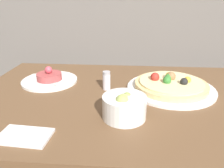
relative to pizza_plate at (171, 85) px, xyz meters
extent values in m
cube|color=brown|center=(-0.13, -0.06, -0.04)|extent=(1.21, 0.73, 0.03)
cylinder|color=brown|center=(-0.68, 0.24, -0.43)|extent=(0.06, 0.06, 0.76)
cylinder|color=white|center=(0.00, 0.00, -0.01)|extent=(0.33, 0.33, 0.01)
cylinder|color=#E5C17F|center=(0.00, 0.00, 0.00)|extent=(0.27, 0.27, 0.02)
cylinder|color=beige|center=(0.00, 0.00, 0.01)|extent=(0.24, 0.24, 0.01)
sphere|color=black|center=(0.04, -0.02, 0.03)|extent=(0.03, 0.03, 0.03)
sphere|color=#387F33|center=(-0.02, -0.02, 0.03)|extent=(0.03, 0.03, 0.03)
sphere|color=#387F33|center=(-0.01, 0.02, 0.03)|extent=(0.03, 0.03, 0.03)
sphere|color=gold|center=(0.00, 0.03, 0.03)|extent=(0.03, 0.03, 0.03)
sphere|color=#997047|center=(0.00, 0.02, 0.03)|extent=(0.04, 0.04, 0.04)
sphere|color=gold|center=(0.06, 0.00, 0.03)|extent=(0.03, 0.03, 0.03)
sphere|color=#B22D23|center=(-0.06, 0.01, 0.03)|extent=(0.03, 0.03, 0.03)
cylinder|color=white|center=(-0.49, 0.04, -0.01)|extent=(0.23, 0.23, 0.01)
cylinder|color=#A84747|center=(-0.49, 0.04, 0.01)|extent=(0.10, 0.10, 0.03)
sphere|color=#DB4C5B|center=(-0.49, 0.04, 0.04)|extent=(0.03, 0.03, 0.03)
cube|color=white|center=(-0.41, 0.04, 0.00)|extent=(0.04, 0.02, 0.01)
cube|color=white|center=(-0.44, 0.11, 0.00)|extent=(0.04, 0.04, 0.01)
cube|color=white|center=(-0.51, 0.12, 0.00)|extent=(0.02, 0.04, 0.01)
cube|color=white|center=(-0.57, 0.08, 0.00)|extent=(0.04, 0.03, 0.01)
cube|color=white|center=(-0.57, 0.01, 0.00)|extent=(0.04, 0.03, 0.01)
cube|color=white|center=(-0.51, -0.04, 0.00)|extent=(0.02, 0.04, 0.01)
cube|color=white|center=(-0.44, -0.02, 0.00)|extent=(0.04, 0.04, 0.01)
cylinder|color=white|center=(-0.17, -0.22, 0.02)|extent=(0.13, 0.13, 0.07)
sphere|color=#8EA34C|center=(-0.17, -0.20, 0.04)|extent=(0.03, 0.03, 0.03)
sphere|color=#A3B25B|center=(-0.18, -0.24, 0.05)|extent=(0.04, 0.04, 0.04)
sphere|color=#B7BC70|center=(-0.18, -0.22, 0.04)|extent=(0.03, 0.03, 0.03)
cube|color=white|center=(-0.42, -0.34, -0.01)|extent=(0.14, 0.09, 0.01)
cylinder|color=silver|center=(-0.25, -0.01, 0.01)|extent=(0.03, 0.03, 0.06)
cylinder|color=#B2B2B7|center=(-0.25, -0.01, 0.05)|extent=(0.03, 0.03, 0.01)
camera|label=1|loc=(-0.16, -0.79, 0.32)|focal=35.00mm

